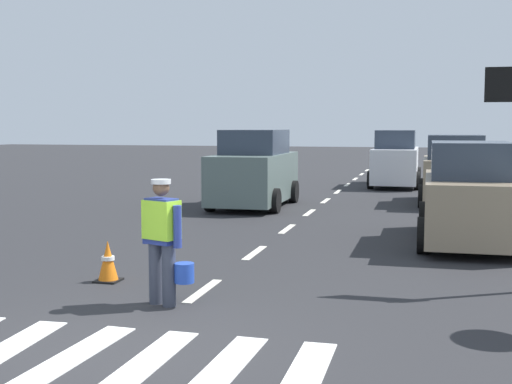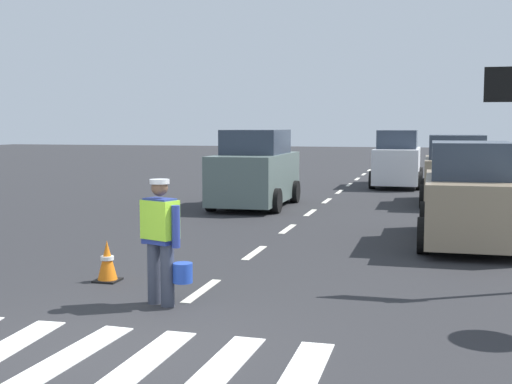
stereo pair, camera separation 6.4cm
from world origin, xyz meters
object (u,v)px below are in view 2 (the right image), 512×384
road_worker (162,235)px  car_oncoming_lead (255,171)px  traffic_cone_near (107,261)px  car_parked_curbside (470,197)px  car_parked_far (455,172)px  car_outgoing_far (397,160)px

road_worker → car_oncoming_lead: car_oncoming_lead is taller
traffic_cone_near → car_parked_curbside: (5.51, 4.83, 0.64)m
car_oncoming_lead → car_parked_far: bearing=19.6°
car_oncoming_lead → car_outgoing_far: car_oncoming_lead is taller
car_parked_curbside → car_outgoing_far: size_ratio=0.98×
road_worker → traffic_cone_near: size_ratio=2.66×
car_parked_curbside → car_outgoing_far: (-2.03, 12.77, 0.07)m
road_worker → traffic_cone_near: bearing=141.7°
car_oncoming_lead → car_parked_curbside: bearing=-41.1°
traffic_cone_near → car_parked_far: 13.06m
car_parked_curbside → car_outgoing_far: 12.94m
car_oncoming_lead → traffic_cone_near: bearing=-88.7°
car_oncoming_lead → car_parked_curbside: 7.59m
car_oncoming_lead → road_worker: bearing=-81.9°
road_worker → car_oncoming_lead: size_ratio=0.39×
traffic_cone_near → car_oncoming_lead: bearing=91.3°
traffic_cone_near → car_parked_far: car_parked_far is taller
car_oncoming_lead → car_outgoing_far: (3.69, 7.79, -0.03)m
road_worker → car_parked_curbside: (4.17, 5.89, 0.02)m
traffic_cone_near → car_parked_curbside: bearing=41.3°
road_worker → car_outgoing_far: size_ratio=0.38×
car_parked_far → car_parked_curbside: bearing=-89.6°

